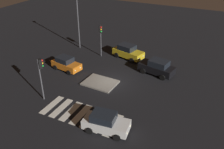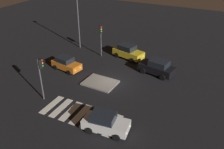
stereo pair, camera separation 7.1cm
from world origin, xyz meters
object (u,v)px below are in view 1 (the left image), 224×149
(traffic_island, at_px, (100,83))
(car_orange, at_px, (66,64))
(traffic_light_west, at_px, (101,33))
(street_lamp, at_px, (77,11))
(car_white, at_px, (106,122))
(traffic_light_south, at_px, (41,70))
(car_black, at_px, (157,67))
(car_yellow, at_px, (128,52))

(traffic_island, xyz_separation_m, car_orange, (-5.52, 1.11, 0.75))
(traffic_light_west, height_order, street_lamp, street_lamp)
(car_white, height_order, traffic_light_west, traffic_light_west)
(traffic_island, xyz_separation_m, traffic_light_south, (-3.68, -5.25, 3.39))
(car_black, xyz_separation_m, traffic_light_west, (-8.62, 1.55, 2.51))
(traffic_island, bearing_deg, street_lamp, 134.81)
(car_orange, height_order, car_black, car_black)
(car_orange, xyz_separation_m, traffic_light_west, (2.08, 5.53, 2.60))
(car_orange, distance_m, traffic_light_west, 6.46)
(traffic_island, xyz_separation_m, car_white, (4.21, -6.69, 0.78))
(traffic_island, distance_m, traffic_light_west, 8.19)
(car_black, relative_size, traffic_light_west, 1.01)
(car_black, bearing_deg, traffic_island, 55.70)
(traffic_island, distance_m, car_white, 7.94)
(traffic_island, height_order, traffic_light_south, traffic_light_south)
(street_lamp, bearing_deg, traffic_island, -45.19)
(car_white, bearing_deg, car_yellow, 98.82)
(traffic_light_west, bearing_deg, car_black, 41.52)
(car_orange, distance_m, car_yellow, 8.81)
(traffic_light_west, height_order, traffic_light_south, traffic_light_south)
(car_yellow, bearing_deg, traffic_light_south, -92.31)
(traffic_island, xyz_separation_m, car_black, (5.18, 5.09, 0.85))
(traffic_light_south, bearing_deg, traffic_light_west, 36.54)
(car_black, relative_size, traffic_light_south, 1.00)
(car_black, relative_size, car_white, 1.09)
(car_yellow, distance_m, traffic_light_south, 13.89)
(car_white, xyz_separation_m, car_yellow, (-4.07, 14.54, 0.07))
(car_white, bearing_deg, traffic_light_west, 113.05)
(car_black, xyz_separation_m, traffic_light_south, (-8.86, -10.34, 2.54))
(car_orange, relative_size, car_white, 0.98)
(traffic_island, xyz_separation_m, traffic_light_west, (-3.44, 6.63, 3.35))
(car_black, bearing_deg, car_orange, 31.63)
(car_black, xyz_separation_m, car_yellow, (-5.04, 2.77, -0.00))
(car_orange, bearing_deg, traffic_island, -1.81)
(car_black, bearing_deg, street_lamp, -1.32)
(traffic_island, relative_size, traffic_light_west, 0.85)
(car_white, distance_m, traffic_light_west, 15.58)
(traffic_island, height_order, street_lamp, street_lamp)
(car_yellow, bearing_deg, car_orange, -116.05)
(car_orange, distance_m, traffic_light_south, 7.13)
(traffic_island, bearing_deg, car_yellow, 88.99)
(car_yellow, relative_size, traffic_light_south, 1.01)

